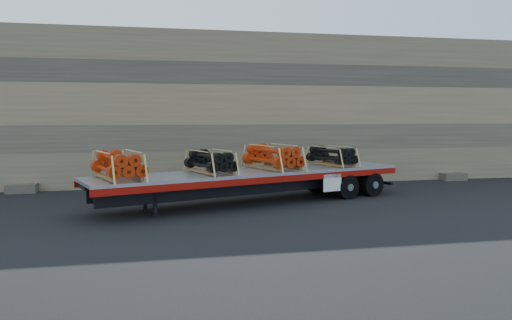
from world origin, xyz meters
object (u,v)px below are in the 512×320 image
(bundle_midfront, at_px, (210,162))
(bundle_rear, at_px, (332,156))
(trailer, at_px, (253,187))
(bundle_front, at_px, (118,166))
(bundle_midrear, at_px, (273,158))

(bundle_midfront, distance_m, bundle_rear, 5.37)
(trailer, relative_size, bundle_midfront, 5.62)
(bundle_front, relative_size, bundle_midfront, 1.10)
(bundle_midfront, bearing_deg, bundle_front, -180.00)
(bundle_midrear, xyz_separation_m, bundle_rear, (2.66, 0.90, -0.07))
(bundle_front, xyz_separation_m, bundle_midrear, (5.46, 1.84, 0.02))
(bundle_midrear, height_order, bundle_rear, bundle_midrear)
(bundle_rear, bearing_deg, bundle_midfront, 180.00)
(bundle_midfront, bearing_deg, bundle_midrear, 0.00)
(bundle_midrear, bearing_deg, bundle_front, -180.00)
(trailer, relative_size, bundle_front, 5.11)
(bundle_midrear, bearing_deg, bundle_midfront, 180.00)
(trailer, height_order, bundle_midrear, bundle_midrear)
(bundle_front, relative_size, bundle_midrear, 0.96)
(bundle_midrear, relative_size, bundle_rear, 1.20)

